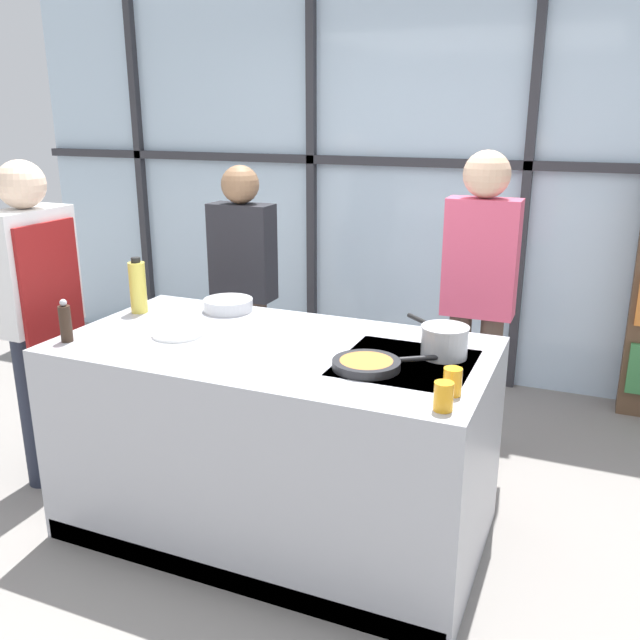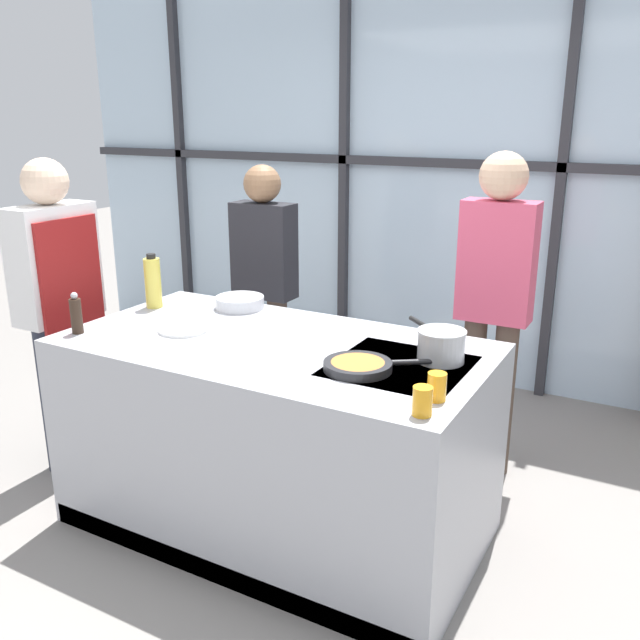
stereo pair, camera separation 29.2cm
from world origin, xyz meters
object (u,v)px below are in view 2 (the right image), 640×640
object	(u,v)px
spectator_far_left	(265,277)
frying_pan	(360,365)
spectator_center_left	(495,292)
juice_glass_near	(422,401)
saucepan	(441,345)
white_plate	(184,329)
mixing_bowl	(240,302)
chef	(60,299)
pepper_grinder	(76,315)
oil_bottle	(153,282)
juice_glass_far	(437,387)

from	to	relation	value
spectator_far_left	frying_pan	xyz separation A→B (m)	(1.18, -1.11, 0.02)
spectator_center_left	juice_glass_near	size ratio (longest dim) A/B	16.83
saucepan	white_plate	xyz separation A→B (m)	(-1.16, -0.19, -0.06)
mixing_bowl	spectator_center_left	bearing A→B (deg)	28.94
chef	juice_glass_near	distance (m)	2.17
spectator_center_left	saucepan	distance (m)	0.87
chef	pepper_grinder	distance (m)	0.56
spectator_far_left	juice_glass_near	bearing A→B (deg)	137.93
pepper_grinder	juice_glass_near	size ratio (longest dim) A/B	1.90
chef	spectator_center_left	xyz separation A→B (m)	(2.01, 1.02, 0.06)
white_plate	pepper_grinder	bearing A→B (deg)	-147.11
saucepan	white_plate	size ratio (longest dim) A/B	1.31
spectator_center_left	pepper_grinder	bearing A→B (deg)	40.46
spectator_far_left	spectator_center_left	bearing A→B (deg)	-180.00
spectator_far_left	juice_glass_near	distance (m)	2.07
white_plate	mixing_bowl	world-z (taller)	mixing_bowl
oil_bottle	pepper_grinder	distance (m)	0.50
frying_pan	pepper_grinder	distance (m)	1.34
oil_bottle	juice_glass_near	xyz separation A→B (m)	(1.67, -0.56, -0.08)
spectator_far_left	saucepan	distance (m)	1.66
white_plate	pepper_grinder	size ratio (longest dim) A/B	1.22
spectator_center_left	frying_pan	world-z (taller)	spectator_center_left
spectator_center_left	oil_bottle	world-z (taller)	spectator_center_left
white_plate	juice_glass_near	size ratio (longest dim) A/B	2.31
spectator_far_left	oil_bottle	bearing A→B (deg)	80.72
frying_pan	juice_glass_near	xyz separation A→B (m)	(0.36, -0.27, 0.03)
white_plate	pepper_grinder	xyz separation A→B (m)	(-0.40, -0.26, 0.08)
juice_glass_near	pepper_grinder	bearing A→B (deg)	177.69
frying_pan	chef	bearing A→B (deg)	176.88
frying_pan	pepper_grinder	size ratio (longest dim) A/B	2.24
spectator_center_left	oil_bottle	distance (m)	1.74
oil_bottle	spectator_far_left	bearing A→B (deg)	80.72
spectator_far_left	white_plate	world-z (taller)	spectator_far_left
oil_bottle	frying_pan	bearing A→B (deg)	-12.57
spectator_far_left	mixing_bowl	distance (m)	0.68
oil_bottle	mixing_bowl	bearing A→B (deg)	25.95
spectator_center_left	mixing_bowl	world-z (taller)	spectator_center_left
mixing_bowl	juice_glass_far	xyz separation A→B (m)	(1.27, -0.62, 0.02)
spectator_far_left	frying_pan	world-z (taller)	spectator_far_left
spectator_far_left	chef	bearing A→B (deg)	59.16
white_plate	saucepan	bearing A→B (deg)	9.33
juice_glass_far	spectator_far_left	bearing A→B (deg)	140.95
white_plate	oil_bottle	distance (m)	0.47
pepper_grinder	frying_pan	bearing A→B (deg)	8.73
saucepan	frying_pan	bearing A→B (deg)	-134.33
frying_pan	mixing_bowl	xyz separation A→B (m)	(-0.91, 0.49, 0.01)
chef	spectator_far_left	world-z (taller)	chef
white_plate	oil_bottle	xyz separation A→B (m)	(-0.39, 0.24, 0.12)
spectator_center_left	pepper_grinder	xyz separation A→B (m)	(-1.54, -1.32, 0.00)
chef	saucepan	size ratio (longest dim) A/B	5.45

